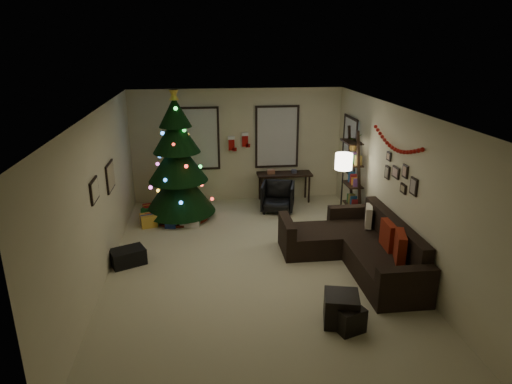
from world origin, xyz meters
TOP-DOWN VIEW (x-y plane):
  - floor at (0.00, 0.00)m, footprint 7.00×7.00m
  - ceiling at (0.00, 0.00)m, footprint 7.00×7.00m
  - wall_back at (0.00, 3.50)m, footprint 5.00×0.00m
  - wall_front at (0.00, -3.50)m, footprint 5.00×0.00m
  - wall_left at (-2.50, 0.00)m, footprint 0.00×7.00m
  - wall_right at (2.50, 0.00)m, footprint 0.00×7.00m
  - window_back_left at (-0.95, 3.47)m, footprint 1.05×0.06m
  - window_back_right at (0.95, 3.47)m, footprint 1.05×0.06m
  - window_right_wall at (2.47, 2.55)m, footprint 0.06×0.90m
  - christmas_tree at (-1.37, 2.44)m, footprint 1.56×1.56m
  - presents at (-1.58, 2.22)m, footprint 1.52×1.01m
  - sofa at (1.84, -0.13)m, footprint 1.91×2.78m
  - pillow_red_a at (2.21, -0.91)m, footprint 0.27×0.52m
  - pillow_red_b at (2.21, -0.44)m, footprint 0.15×0.48m
  - pillow_cream at (2.21, 0.48)m, footprint 0.23×0.40m
  - ottoman_near at (1.00, -1.84)m, footprint 0.56×0.56m
  - ottoman_far at (1.05, -1.99)m, footprint 0.46×0.46m
  - desk at (1.11, 3.22)m, footprint 1.31×0.47m
  - desk_chair at (0.84, 2.57)m, footprint 0.80×0.77m
  - bookshelf at (2.30, 1.70)m, footprint 0.30×0.60m
  - potted_plant at (2.30, 1.85)m, footprint 0.52×0.52m
  - floor_lamp at (1.95, 1.36)m, footprint 0.34×0.34m
  - art_map at (-2.48, 0.88)m, footprint 0.04×0.60m
  - art_abstract at (-2.48, -0.34)m, footprint 0.04×0.45m
  - gallery at (2.48, -0.07)m, footprint 0.03×1.25m
  - garland at (2.45, 0.16)m, footprint 0.08×1.90m
  - stocking_left at (-0.14, 3.35)m, footprint 0.20×0.05m
  - stocking_right at (0.19, 3.45)m, footprint 0.20×0.05m
  - storage_bin at (-2.20, 0.30)m, footprint 0.68×0.59m

SIDE VIEW (x-z plane):
  - floor at x=0.00m, z-range 0.00..0.00m
  - presents at x=-1.58m, z-range -0.03..0.27m
  - storage_bin at x=-2.20m, z-range 0.00..0.29m
  - ottoman_far at x=1.05m, z-range 0.00..0.34m
  - ottoman_near at x=1.00m, z-range 0.00..0.44m
  - sofa at x=1.84m, z-range -0.15..0.72m
  - desk_chair at x=0.84m, z-range 0.00..0.68m
  - desk at x=1.11m, z-range 0.27..0.98m
  - pillow_cream at x=2.21m, z-range 0.44..0.82m
  - pillow_red_a at x=2.21m, z-range 0.39..0.89m
  - pillow_red_b at x=2.21m, z-range 0.40..0.88m
  - bookshelf at x=2.30m, z-range -0.04..2.03m
  - christmas_tree at x=-1.37m, z-range -0.25..2.65m
  - wall_left at x=-2.50m, z-range -2.15..4.85m
  - wall_right at x=2.50m, z-range -2.15..4.85m
  - wall_back at x=0.00m, z-range -1.15..3.85m
  - wall_front at x=0.00m, z-range -1.15..3.85m
  - floor_lamp at x=1.95m, z-range 0.54..2.17m
  - stocking_left at x=-0.14m, z-range 1.27..1.63m
  - art_map at x=-2.48m, z-range 1.20..1.70m
  - window_right_wall at x=2.47m, z-range 0.85..2.15m
  - stocking_right at x=0.19m, z-range 1.33..1.69m
  - window_back_left at x=-0.95m, z-range 0.80..2.30m
  - window_back_right at x=0.95m, z-range 0.80..2.30m
  - gallery at x=2.48m, z-range 1.30..1.84m
  - art_abstract at x=-2.48m, z-range 1.42..1.77m
  - potted_plant at x=2.30m, z-range 1.56..2.00m
  - garland at x=2.45m, z-range 1.94..2.24m
  - ceiling at x=0.00m, z-range 2.70..2.70m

